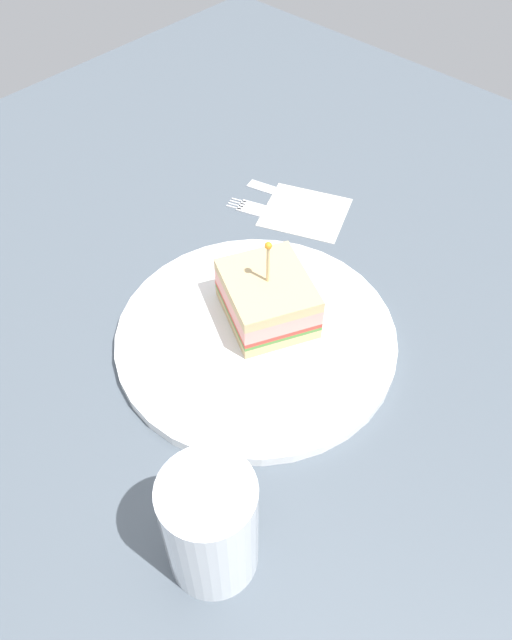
% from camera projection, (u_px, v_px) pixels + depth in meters
% --- Properties ---
extents(ground_plane, '(1.18, 1.18, 0.02)m').
position_uv_depth(ground_plane, '(256.00, 347.00, 0.64)').
color(ground_plane, '#4C5660').
extents(plate, '(0.28, 0.28, 0.01)m').
position_uv_depth(plate, '(256.00, 337.00, 0.63)').
color(plate, white).
rests_on(plate, ground_plane).
extents(sandwich_half_center, '(0.11, 0.12, 0.10)m').
position_uv_depth(sandwich_half_center, '(267.00, 298.00, 0.62)').
color(sandwich_half_center, tan).
rests_on(sandwich_half_center, plate).
extents(drink_glass, '(0.07, 0.07, 0.11)m').
position_uv_depth(drink_glass, '(211.00, 529.00, 0.45)').
color(drink_glass, '#B74C33').
rests_on(drink_glass, ground_plane).
extents(napkin, '(0.12, 0.12, 0.00)m').
position_uv_depth(napkin, '(305.00, 212.00, 0.76)').
color(napkin, beige).
rests_on(napkin, ground_plane).
extents(fork, '(0.06, 0.13, 0.00)m').
position_uv_depth(fork, '(267.00, 212.00, 0.76)').
color(fork, silver).
rests_on(fork, ground_plane).
extents(knife, '(0.04, 0.12, 0.00)m').
position_uv_depth(knife, '(287.00, 194.00, 0.78)').
color(knife, silver).
rests_on(knife, ground_plane).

